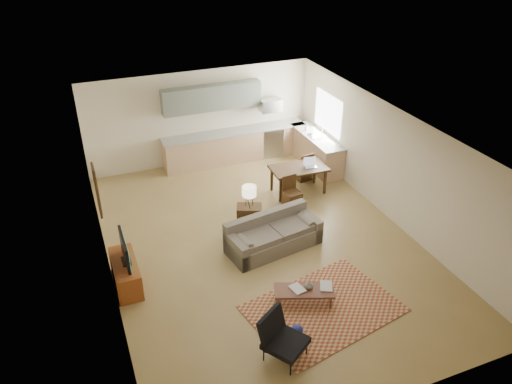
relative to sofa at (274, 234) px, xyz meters
name	(u,v)px	position (x,y,z in m)	size (l,w,h in m)	color
room	(261,190)	(-0.19, 0.27, 0.98)	(9.00, 9.00, 9.00)	olive
kitchen_counter_back	(235,146)	(0.71, 4.45, 0.09)	(4.26, 0.64, 0.92)	tan
kitchen_counter_right	(316,151)	(2.74, 3.27, 0.09)	(0.64, 2.26, 0.92)	tan
kitchen_range	(270,140)	(1.81, 4.45, 0.08)	(0.62, 0.62, 0.90)	#A5A8AD
kitchen_microwave	(270,105)	(1.81, 4.47, 1.18)	(0.62, 0.40, 0.35)	#A5A8AD
upper_cabinets	(212,97)	(0.11, 4.60, 1.58)	(2.80, 0.34, 0.70)	slate
window_right	(328,113)	(3.04, 3.27, 1.18)	(0.02, 1.40, 1.05)	white
wall_art_left	(97,190)	(-3.40, 1.17, 1.18)	(0.06, 0.42, 1.10)	olive
triptych	(197,105)	(-0.29, 4.74, 1.38)	(1.70, 0.04, 0.50)	beige
rug	(323,309)	(0.09, -2.12, -0.36)	(2.68, 1.86, 0.02)	brown
sofa	(274,234)	(0.00, 0.00, 0.00)	(2.15, 0.93, 0.75)	#645C4F
coffee_table	(304,296)	(-0.18, -1.83, -0.21)	(1.11, 0.44, 0.33)	#512E21
book_a	(293,291)	(-0.41, -1.80, -0.03)	(0.27, 0.33, 0.03)	#9B3221
book_b	(320,286)	(0.14, -1.86, -0.03)	(0.34, 0.37, 0.02)	navy
vase	(309,284)	(-0.09, -1.82, 0.04)	(0.18, 0.18, 0.17)	black
armchair	(286,339)	(-1.05, -2.89, 0.04)	(0.72, 0.72, 0.82)	black
tv_credenza	(126,273)	(-3.19, -0.05, -0.09)	(0.46, 1.21, 0.56)	brown
tv	(124,250)	(-3.14, -0.05, 0.46)	(0.09, 0.93, 0.56)	black
console_table	(249,219)	(-0.25, 0.82, -0.05)	(0.56, 0.38, 0.66)	#33200F
table_lamp	(249,196)	(-0.25, 0.82, 0.55)	(0.32, 0.32, 0.53)	beige
dining_table	(298,180)	(1.58, 2.04, -0.01)	(1.43, 0.82, 0.73)	#33200F
dining_chair_near	(292,192)	(1.13, 1.44, 0.03)	(0.39, 0.40, 0.81)	#33200F
dining_chair_far	(304,166)	(2.03, 2.64, 0.03)	(0.39, 0.40, 0.81)	#33200F
laptop	(311,163)	(1.87, 1.94, 0.47)	(0.31, 0.23, 0.23)	#A5A8AD
soap_bottle	(307,127)	(2.64, 3.71, 0.64)	(0.09, 0.09, 0.19)	beige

